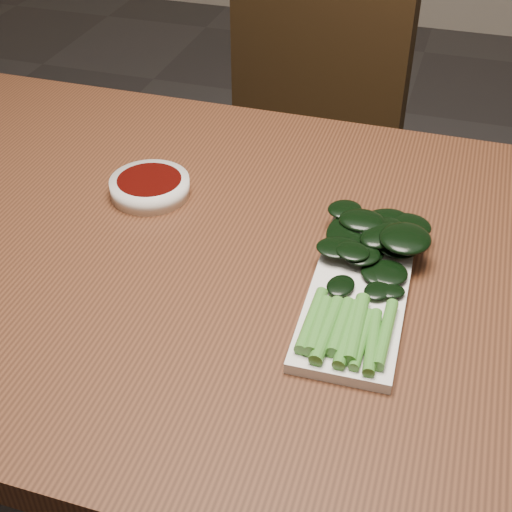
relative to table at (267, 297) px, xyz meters
name	(u,v)px	position (x,y,z in m)	size (l,w,h in m)	color
table	(267,297)	(0.00, 0.00, 0.00)	(1.40, 0.80, 0.75)	#4D2816
chair_far	(286,159)	(-0.16, 0.68, -0.19)	(0.54, 0.54, 0.89)	black
sauce_bowl	(150,186)	(-0.20, 0.09, 0.09)	(0.12, 0.12, 0.03)	white
serving_plate	(359,289)	(0.13, -0.04, 0.08)	(0.12, 0.31, 0.01)	white
gai_lan	(372,259)	(0.13, 0.00, 0.10)	(0.16, 0.31, 0.03)	#478C30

